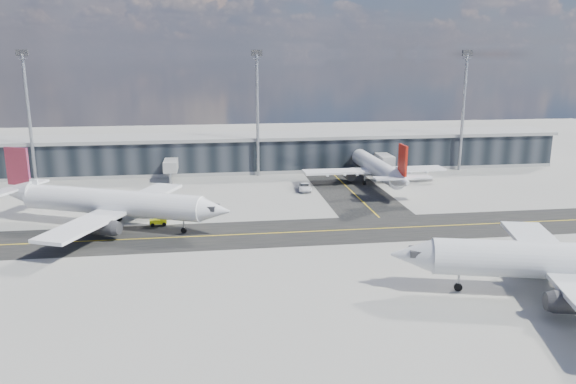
{
  "coord_description": "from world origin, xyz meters",
  "views": [
    {
      "loc": [
        -11.09,
        -81.31,
        27.93
      ],
      "look_at": [
        1.89,
        10.93,
        5.0
      ],
      "focal_mm": 35.0,
      "sensor_mm": 36.0,
      "label": 1
    }
  ],
  "objects_px": {
    "airliner_af": "(109,202)",
    "baggage_tug": "(160,220)",
    "airliner_redtail": "(377,168)",
    "service_van": "(304,187)"
  },
  "relations": [
    {
      "from": "airliner_af",
      "to": "baggage_tug",
      "type": "relative_size",
      "value": 13.94
    },
    {
      "from": "airliner_redtail",
      "to": "service_van",
      "type": "xyz_separation_m",
      "value": [
        -16.75,
        -3.89,
        -2.88
      ]
    },
    {
      "from": "baggage_tug",
      "to": "service_van",
      "type": "relative_size",
      "value": 0.5
    },
    {
      "from": "airliner_redtail",
      "to": "service_van",
      "type": "distance_m",
      "value": 17.44
    },
    {
      "from": "airliner_af",
      "to": "airliner_redtail",
      "type": "height_order",
      "value": "airliner_af"
    },
    {
      "from": "airliner_redtail",
      "to": "service_van",
      "type": "relative_size",
      "value": 6.45
    },
    {
      "from": "baggage_tug",
      "to": "service_van",
      "type": "bearing_deg",
      "value": 122.15
    },
    {
      "from": "baggage_tug",
      "to": "service_van",
      "type": "height_order",
      "value": "baggage_tug"
    },
    {
      "from": "airliner_af",
      "to": "service_van",
      "type": "bearing_deg",
      "value": 142.96
    },
    {
      "from": "airliner_af",
      "to": "service_van",
      "type": "distance_m",
      "value": 41.65
    }
  ]
}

